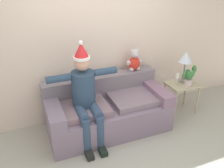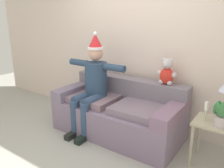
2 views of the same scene
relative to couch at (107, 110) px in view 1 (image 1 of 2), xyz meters
name	(u,v)px [view 1 (image 1 of 2)]	position (x,y,z in m)	size (l,w,h in m)	color
back_wall	(95,40)	(0.00, 0.54, 1.02)	(7.00, 0.10, 2.70)	beige
couch	(107,110)	(0.00, 0.00, 0.00)	(1.91, 0.91, 0.82)	slate
person_seated	(85,94)	(-0.38, -0.16, 0.45)	(1.02, 0.77, 1.54)	navy
teddy_bear	(134,61)	(0.61, 0.29, 0.65)	(0.29, 0.17, 0.38)	red
side_table	(182,89)	(1.40, -0.05, 0.14)	(0.53, 0.41, 0.57)	#B1A689
table_lamp	(186,59)	(1.46, 0.03, 0.66)	(0.24, 0.24, 0.54)	gray
potted_plant	(189,76)	(1.43, -0.14, 0.41)	(0.26, 0.22, 0.40)	#BFACAE
candle_tall	(177,78)	(1.25, -0.07, 0.38)	(0.04, 0.04, 0.23)	beige
candle_short	(189,74)	(1.55, -0.01, 0.38)	(0.04, 0.04, 0.23)	beige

